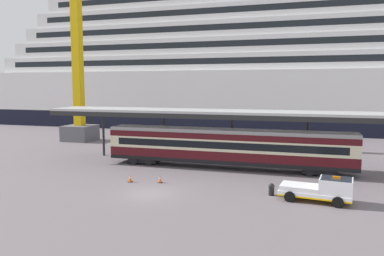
{
  "coord_description": "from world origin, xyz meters",
  "views": [
    {
      "loc": [
        11.75,
        -26.96,
        8.58
      ],
      "look_at": [
        1.19,
        7.57,
        4.5
      ],
      "focal_mm": 35.08,
      "sensor_mm": 36.0,
      "label": 1
    }
  ],
  "objects_px": {
    "cruise_ship": "(322,61)",
    "train_carriage": "(227,146)",
    "traffic_cone_mid": "(130,178)",
    "quay_bollard": "(271,189)",
    "dockside_crane": "(81,12)",
    "service_truck": "(322,189)",
    "traffic_cone_near": "(160,179)"
  },
  "relations": [
    {
      "from": "service_truck",
      "to": "quay_bollard",
      "type": "distance_m",
      "value": 3.82
    },
    {
      "from": "train_carriage",
      "to": "traffic_cone_mid",
      "type": "bearing_deg",
      "value": -131.57
    },
    {
      "from": "cruise_ship",
      "to": "quay_bollard",
      "type": "xyz_separation_m",
      "value": [
        -5.02,
        -50.62,
        -12.97
      ]
    },
    {
      "from": "traffic_cone_mid",
      "to": "dockside_crane",
      "type": "distance_m",
      "value": 33.8
    },
    {
      "from": "cruise_ship",
      "to": "dockside_crane",
      "type": "bearing_deg",
      "value": -140.69
    },
    {
      "from": "traffic_cone_near",
      "to": "quay_bollard",
      "type": "bearing_deg",
      "value": -5.99
    },
    {
      "from": "traffic_cone_near",
      "to": "traffic_cone_mid",
      "type": "bearing_deg",
      "value": -168.11
    },
    {
      "from": "service_truck",
      "to": "traffic_cone_mid",
      "type": "height_order",
      "value": "service_truck"
    },
    {
      "from": "traffic_cone_near",
      "to": "traffic_cone_mid",
      "type": "xyz_separation_m",
      "value": [
        -2.64,
        -0.56,
        0.0
      ]
    },
    {
      "from": "cruise_ship",
      "to": "traffic_cone_mid",
      "type": "height_order",
      "value": "cruise_ship"
    },
    {
      "from": "train_carriage",
      "to": "traffic_cone_mid",
      "type": "distance_m",
      "value": 10.89
    },
    {
      "from": "dockside_crane",
      "to": "service_truck",
      "type": "bearing_deg",
      "value": -32.62
    },
    {
      "from": "traffic_cone_near",
      "to": "traffic_cone_mid",
      "type": "distance_m",
      "value": 2.7
    },
    {
      "from": "dockside_crane",
      "to": "cruise_ship",
      "type": "bearing_deg",
      "value": 39.31
    },
    {
      "from": "cruise_ship",
      "to": "dockside_crane",
      "type": "height_order",
      "value": "dockside_crane"
    },
    {
      "from": "dockside_crane",
      "to": "quay_bollard",
      "type": "relative_size",
      "value": 62.95
    },
    {
      "from": "train_carriage",
      "to": "quay_bollard",
      "type": "relative_size",
      "value": 26.52
    },
    {
      "from": "cruise_ship",
      "to": "service_truck",
      "type": "distance_m",
      "value": 52.73
    },
    {
      "from": "traffic_cone_mid",
      "to": "train_carriage",
      "type": "bearing_deg",
      "value": 48.43
    },
    {
      "from": "quay_bollard",
      "to": "service_truck",
      "type": "bearing_deg",
      "value": -9.13
    },
    {
      "from": "cruise_ship",
      "to": "traffic_cone_mid",
      "type": "distance_m",
      "value": 54.7
    },
    {
      "from": "service_truck",
      "to": "traffic_cone_near",
      "type": "bearing_deg",
      "value": 173.14
    },
    {
      "from": "dockside_crane",
      "to": "quay_bollard",
      "type": "bearing_deg",
      "value": -34.94
    },
    {
      "from": "traffic_cone_mid",
      "to": "cruise_ship",
      "type": "bearing_deg",
      "value": 70.77
    },
    {
      "from": "dockside_crane",
      "to": "quay_bollard",
      "type": "distance_m",
      "value": 42.01
    },
    {
      "from": "cruise_ship",
      "to": "service_truck",
      "type": "xyz_separation_m",
      "value": [
        -1.27,
        -51.22,
        -12.49
      ]
    },
    {
      "from": "service_truck",
      "to": "dockside_crane",
      "type": "distance_m",
      "value": 44.91
    },
    {
      "from": "cruise_ship",
      "to": "traffic_cone_near",
      "type": "bearing_deg",
      "value": -106.67
    },
    {
      "from": "cruise_ship",
      "to": "train_carriage",
      "type": "relative_size",
      "value": 5.68
    },
    {
      "from": "train_carriage",
      "to": "traffic_cone_mid",
      "type": "xyz_separation_m",
      "value": [
        -7.11,
        -8.01,
        -1.97
      ]
    },
    {
      "from": "cruise_ship",
      "to": "traffic_cone_near",
      "type": "height_order",
      "value": "cruise_ship"
    },
    {
      "from": "traffic_cone_mid",
      "to": "quay_bollard",
      "type": "bearing_deg",
      "value": -2.18
    }
  ]
}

